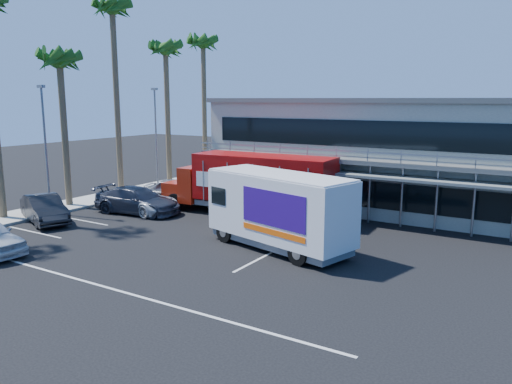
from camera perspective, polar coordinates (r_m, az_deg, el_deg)
The scene contains 15 objects.
ground at distance 24.07m, azimuth -3.90°, elevation -6.95°, with size 120.00×120.00×0.00m, color black.
building at distance 35.33m, azimuth 14.41°, elevation 4.43°, with size 22.40×12.00×7.30m.
curb_strip at distance 38.27m, azimuth -17.09°, elevation -0.66°, with size 3.00×32.00×0.16m, color #A5A399.
palm_c at distance 35.68m, azimuth -21.50°, elevation 13.04°, with size 2.80×2.80×10.75m.
palm_d at distance 39.47m, azimuth -16.06°, elevation 18.30°, with size 2.80×2.80×14.75m.
palm_e at distance 42.44m, azimuth -10.28°, elevation 14.93°, with size 2.80×2.80×12.25m.
palm_f at distance 47.00m, azimuth -6.05°, elevation 15.70°, with size 2.80×2.80×13.25m.
light_pole_near at distance 33.98m, azimuth -22.93°, elevation 5.13°, with size 0.50×0.25×8.09m.
light_pole_far at distance 40.59m, azimuth -11.36°, elevation 6.52°, with size 0.50×0.25×8.09m.
red_truck at distance 31.09m, azimuth -0.41°, elevation 1.11°, with size 11.58×3.30×3.86m.
white_van at distance 24.15m, azimuth 2.64°, elevation -2.00°, with size 8.06×4.48×3.73m.
parked_car_b at distance 32.20m, azimuth -23.03°, elevation -1.78°, with size 1.73×4.96×1.63m, color black.
parked_car_c at distance 33.12m, azimuth -12.92°, elevation -0.97°, with size 2.52×5.46×1.52m, color silver.
parked_car_d at distance 32.83m, azimuth -13.41°, elevation -0.94°, with size 2.36×5.80×1.68m, color #2E323E.
parked_car_e at distance 35.75m, azimuth -8.82°, elevation 0.17°, with size 2.01×5.00×1.70m, color gray.
Camera 1 is at (13.40, -18.64, 7.25)m, focal length 35.00 mm.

